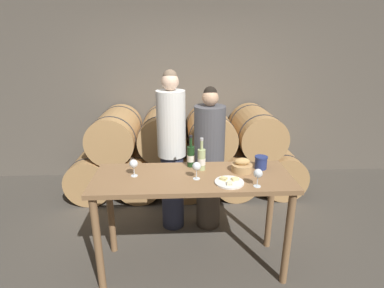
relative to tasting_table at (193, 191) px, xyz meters
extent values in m
plane|color=#4C473F|center=(0.00, 0.00, -0.80)|extent=(10.00, 10.00, 0.00)
cube|color=#60594F|center=(0.00, 2.21, 0.80)|extent=(10.00, 0.12, 3.20)
cylinder|color=tan|center=(-1.29, 1.60, -0.49)|extent=(0.61, 0.98, 0.61)
cylinder|color=#2D2D33|center=(-1.29, 1.29, -0.49)|extent=(0.62, 0.02, 0.62)
cylinder|color=#2D2D33|center=(-1.29, 1.92, -0.49)|extent=(0.62, 0.02, 0.62)
cylinder|color=tan|center=(-0.65, 1.60, -0.49)|extent=(0.61, 0.98, 0.61)
cylinder|color=#2D2D33|center=(-0.65, 1.29, -0.49)|extent=(0.62, 0.02, 0.62)
cylinder|color=#2D2D33|center=(-0.65, 1.92, -0.49)|extent=(0.62, 0.02, 0.62)
cylinder|color=tan|center=(0.00, 1.60, -0.49)|extent=(0.61, 0.98, 0.61)
cylinder|color=#2D2D33|center=(0.00, 1.29, -0.49)|extent=(0.62, 0.02, 0.62)
cylinder|color=#2D2D33|center=(0.00, 1.92, -0.49)|extent=(0.62, 0.02, 0.62)
cylinder|color=tan|center=(0.65, 1.60, -0.49)|extent=(0.61, 0.98, 0.61)
cylinder|color=#2D2D33|center=(0.65, 1.29, -0.49)|extent=(0.62, 0.02, 0.62)
cylinder|color=#2D2D33|center=(0.65, 1.92, -0.49)|extent=(0.62, 0.02, 0.62)
cylinder|color=tan|center=(1.29, 1.60, -0.49)|extent=(0.61, 0.98, 0.61)
cylinder|color=#2D2D33|center=(1.29, 1.29, -0.49)|extent=(0.62, 0.02, 0.62)
cylinder|color=#2D2D33|center=(1.29, 1.92, -0.49)|extent=(0.62, 0.02, 0.62)
cylinder|color=tan|center=(-0.97, 1.60, 0.06)|extent=(0.61, 0.98, 0.61)
cylinder|color=#2D2D33|center=(-0.97, 1.29, 0.06)|extent=(0.62, 0.02, 0.62)
cylinder|color=#2D2D33|center=(-0.97, 1.92, 0.06)|extent=(0.62, 0.02, 0.62)
cylinder|color=tan|center=(-0.32, 1.60, 0.06)|extent=(0.61, 0.98, 0.61)
cylinder|color=#2D2D33|center=(-0.32, 1.29, 0.06)|extent=(0.62, 0.02, 0.62)
cylinder|color=#2D2D33|center=(-0.32, 1.92, 0.06)|extent=(0.62, 0.02, 0.62)
cylinder|color=tan|center=(0.32, 1.60, 0.06)|extent=(0.61, 0.98, 0.61)
cylinder|color=#2D2D33|center=(0.32, 1.29, 0.06)|extent=(0.62, 0.02, 0.62)
cylinder|color=#2D2D33|center=(0.32, 1.92, 0.06)|extent=(0.62, 0.02, 0.62)
cylinder|color=tan|center=(0.97, 1.60, 0.06)|extent=(0.61, 0.98, 0.61)
cylinder|color=#2D2D33|center=(0.97, 1.29, 0.06)|extent=(0.62, 0.02, 0.62)
cylinder|color=#2D2D33|center=(0.97, 1.92, 0.06)|extent=(0.62, 0.02, 0.62)
cylinder|color=olive|center=(-0.80, -0.25, -0.35)|extent=(0.06, 0.06, 0.90)
cylinder|color=olive|center=(0.80, -0.25, -0.35)|extent=(0.06, 0.06, 0.90)
cylinder|color=olive|center=(-0.80, 0.25, -0.35)|extent=(0.06, 0.06, 0.90)
cylinder|color=olive|center=(0.80, 0.25, -0.35)|extent=(0.06, 0.06, 0.90)
cube|color=olive|center=(0.00, 0.00, 0.12)|extent=(1.71, 0.63, 0.04)
cylinder|color=#2D334C|center=(-0.19, 0.68, -0.36)|extent=(0.25, 0.25, 0.88)
cylinder|color=silver|center=(-0.19, 0.68, 0.43)|extent=(0.30, 0.30, 0.70)
sphere|color=beige|center=(-0.19, 0.68, 0.86)|extent=(0.18, 0.18, 0.18)
sphere|color=#75604C|center=(-0.19, 0.69, 0.91)|extent=(0.14, 0.14, 0.14)
cylinder|color=#4C4238|center=(0.21, 0.68, -0.41)|extent=(0.27, 0.27, 0.79)
cylinder|color=#4C4C51|center=(0.21, 0.68, 0.30)|extent=(0.33, 0.33, 0.62)
sphere|color=tan|center=(0.21, 0.68, 0.70)|extent=(0.17, 0.17, 0.17)
sphere|color=black|center=(0.21, 0.69, 0.74)|extent=(0.14, 0.14, 0.14)
cylinder|color=#193819|center=(-0.01, 0.22, 0.24)|extent=(0.07, 0.07, 0.19)
cylinder|color=#193819|center=(-0.01, 0.22, 0.38)|extent=(0.03, 0.03, 0.09)
cylinder|color=black|center=(-0.01, 0.22, 0.43)|extent=(0.03, 0.03, 0.02)
cylinder|color=white|center=(-0.01, 0.22, 0.22)|extent=(0.07, 0.07, 0.06)
cylinder|color=#ADBC7F|center=(0.09, 0.14, 0.24)|extent=(0.07, 0.07, 0.19)
cylinder|color=#ADBC7F|center=(0.09, 0.14, 0.38)|extent=(0.03, 0.03, 0.09)
cylinder|color=#B7B7BC|center=(0.09, 0.14, 0.43)|extent=(0.03, 0.03, 0.02)
cylinder|color=white|center=(0.09, 0.14, 0.22)|extent=(0.07, 0.07, 0.06)
cylinder|color=navy|center=(0.63, 0.14, 0.20)|extent=(0.11, 0.11, 0.12)
cylinder|color=navy|center=(0.63, 0.14, 0.25)|extent=(0.12, 0.12, 0.01)
cylinder|color=tan|center=(0.44, 0.08, 0.17)|extent=(0.19, 0.19, 0.07)
ellipsoid|color=tan|center=(0.44, 0.08, 0.23)|extent=(0.14, 0.08, 0.07)
cylinder|color=white|center=(0.29, -0.15, 0.15)|extent=(0.24, 0.24, 0.01)
cube|color=beige|center=(0.34, -0.13, 0.17)|extent=(0.07, 0.06, 0.02)
cube|color=#E0CC7F|center=(0.25, -0.12, 0.17)|extent=(0.07, 0.07, 0.02)
cube|color=beige|center=(0.29, -0.20, 0.17)|extent=(0.05, 0.06, 0.02)
cylinder|color=white|center=(-0.50, 0.03, 0.14)|extent=(0.06, 0.06, 0.00)
cylinder|color=white|center=(-0.50, 0.03, 0.18)|extent=(0.01, 0.01, 0.08)
sphere|color=white|center=(-0.50, 0.03, 0.26)|extent=(0.07, 0.07, 0.07)
cylinder|color=white|center=(0.03, -0.06, 0.14)|extent=(0.06, 0.06, 0.00)
cylinder|color=white|center=(0.03, -0.06, 0.18)|extent=(0.01, 0.01, 0.08)
sphere|color=white|center=(0.03, -0.06, 0.26)|extent=(0.07, 0.07, 0.07)
cylinder|color=white|center=(0.51, -0.22, 0.14)|extent=(0.06, 0.06, 0.00)
cylinder|color=white|center=(0.51, -0.22, 0.18)|extent=(0.01, 0.01, 0.08)
sphere|color=white|center=(0.51, -0.22, 0.26)|extent=(0.07, 0.07, 0.07)
camera|label=1|loc=(-0.12, -2.35, 1.24)|focal=28.00mm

